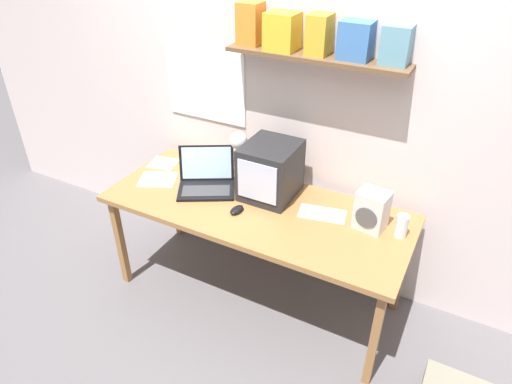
% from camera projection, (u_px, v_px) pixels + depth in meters
% --- Properties ---
extents(ground_plane, '(12.00, 12.00, 0.00)m').
position_uv_depth(ground_plane, '(256.00, 293.00, 3.18)').
color(ground_plane, '#5E595D').
extents(back_wall, '(5.60, 0.24, 2.60)m').
position_uv_depth(back_wall, '(292.00, 91.00, 2.81)').
color(back_wall, silver).
rests_on(back_wall, ground_plane).
extents(corner_desk, '(1.88, 0.76, 0.73)m').
position_uv_depth(corner_desk, '(256.00, 213.00, 2.81)').
color(corner_desk, '#9B693A').
rests_on(corner_desk, ground_plane).
extents(crt_monitor, '(0.31, 0.36, 0.34)m').
position_uv_depth(crt_monitor, '(270.00, 170.00, 2.80)').
color(crt_monitor, '#232326').
rests_on(crt_monitor, corner_desk).
extents(laptop, '(0.45, 0.43, 0.24)m').
position_uv_depth(laptop, '(206.00, 178.00, 2.93)').
color(laptop, black).
rests_on(laptop, corner_desk).
extents(desk_lamp, '(0.14, 0.18, 0.36)m').
position_uv_depth(desk_lamp, '(239.00, 146.00, 2.89)').
color(desk_lamp, white).
rests_on(desk_lamp, corner_desk).
extents(juice_glass, '(0.07, 0.07, 0.13)m').
position_uv_depth(juice_glass, '(401.00, 227.00, 2.50)').
color(juice_glass, white).
rests_on(juice_glass, corner_desk).
extents(space_heater, '(0.19, 0.16, 0.23)m').
position_uv_depth(space_heater, '(372.00, 210.00, 2.54)').
color(space_heater, silver).
rests_on(space_heater, corner_desk).
extents(computer_mouse, '(0.07, 0.11, 0.03)m').
position_uv_depth(computer_mouse, '(237.00, 210.00, 2.72)').
color(computer_mouse, black).
rests_on(computer_mouse, corner_desk).
extents(open_notebook, '(0.30, 0.19, 0.00)m').
position_uv_depth(open_notebook, '(322.00, 214.00, 2.71)').
color(open_notebook, white).
rests_on(open_notebook, corner_desk).
extents(loose_paper_near_monitor, '(0.30, 0.28, 0.00)m').
position_uv_depth(loose_paper_near_monitor, '(158.00, 179.00, 3.04)').
color(loose_paper_near_monitor, white).
rests_on(loose_paper_near_monitor, corner_desk).
extents(printed_handout, '(0.22, 0.20, 0.00)m').
position_uv_depth(printed_handout, '(163.00, 163.00, 3.23)').
color(printed_handout, white).
rests_on(printed_handout, corner_desk).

